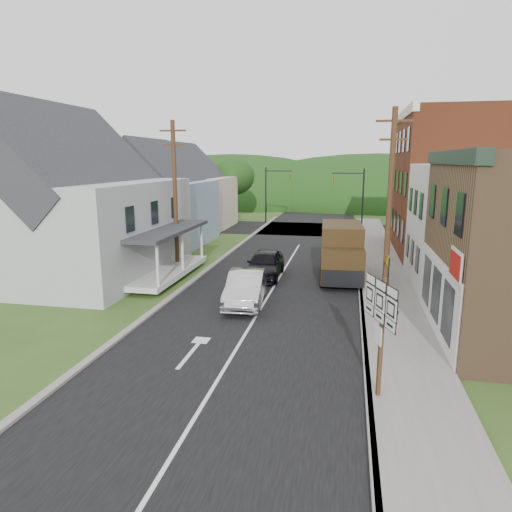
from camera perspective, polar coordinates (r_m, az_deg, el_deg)
The scene contains 24 objects.
ground at distance 19.65m, azimuth -0.27°, elevation -8.05°, with size 120.00×120.00×0.00m, color #2D4719.
road at distance 29.12m, azimuth 3.72°, elevation -1.45°, with size 9.00×90.00×0.02m, color black.
cross_road at distance 45.74m, azimuth 6.62°, elevation 3.37°, with size 60.00×9.00×0.02m, color black.
sidewalk_right at distance 27.00m, azimuth 15.65°, elevation -2.77°, with size 2.80×55.00×0.15m, color slate.
curb_right at distance 26.93m, azimuth 12.79°, elevation -2.66°, with size 0.20×55.00×0.15m, color slate.
curb_left at distance 28.20m, azimuth -6.24°, elevation -1.81°, with size 0.30×55.00×0.12m, color slate.
storefront_white at distance 26.90m, azimuth 27.67°, elevation 3.15°, with size 8.00×7.00×6.50m, color silver.
storefront_red at distance 35.93m, azimuth 23.80°, elevation 8.17°, with size 8.00×12.00×10.00m, color brown.
house_gray at distance 28.89m, azimuth -21.80°, elevation 6.14°, with size 10.20×12.24×8.35m.
house_blue at distance 38.18m, azimuth -11.42°, elevation 7.13°, with size 7.14×8.16×7.28m.
house_cream at distance 46.75m, azimuth -7.71°, elevation 8.08°, with size 7.14×8.16×7.28m.
utility_pole_right at distance 21.76m, azimuth 16.35°, elevation 6.02°, with size 1.60×0.26×9.00m.
utility_pole_left at distance 28.10m, azimuth -10.08°, elevation 7.53°, with size 1.60×0.26×9.00m.
traffic_signal_right at distance 41.70m, azimuth 12.27°, elevation 7.56°, with size 2.87×0.20×6.00m.
traffic_signal_left at distance 49.34m, azimuth 2.04°, elevation 8.45°, with size 2.87×0.20×6.00m.
tree_left_b at distance 36.60m, azimuth -23.37°, elevation 8.07°, with size 4.80×4.80×6.94m.
tree_left_c at distance 44.37m, azimuth -19.74°, elevation 10.21°, with size 5.80×5.80×8.41m.
tree_left_d at distance 51.72m, azimuth -2.89°, elevation 9.85°, with size 4.80×4.80×6.94m.
forested_ridge at distance 73.49m, azimuth 8.52°, elevation 6.51°, with size 90.00×30.00×16.00m, color #17350F.
silver_sedan at distance 21.61m, azimuth -1.27°, elevation -4.03°, with size 1.64×4.71×1.55m, color silver.
dark_sedan at distance 26.40m, azimuth 1.12°, elevation -1.03°, with size 1.89×4.70×1.60m, color black.
delivery_van at distance 26.43m, azimuth 10.63°, elevation 0.50°, with size 2.56×5.69×3.12m.
route_sign_cluster at distance 13.11m, azimuth 15.30°, elevation -7.83°, with size 0.75×1.86×3.43m.
warning_sign at distance 21.22m, azimuth 16.17°, elevation -2.16°, with size 0.23×0.65×2.46m.
Camera 1 is at (3.75, -18.09, 6.70)m, focal length 32.00 mm.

